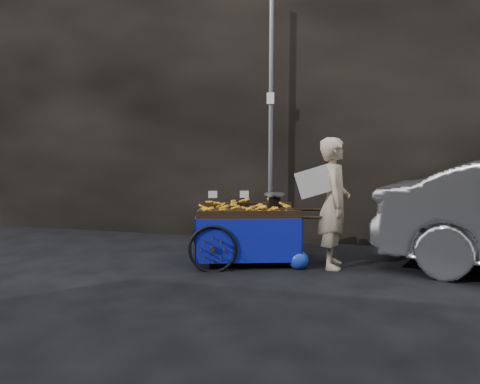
# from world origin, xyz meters

# --- Properties ---
(ground) EXTENTS (80.00, 80.00, 0.00)m
(ground) POSITION_xyz_m (0.00, 0.00, 0.00)
(ground) COLOR black
(ground) RESTS_ON ground
(building_wall) EXTENTS (13.50, 2.00, 5.00)m
(building_wall) POSITION_xyz_m (0.39, 2.60, 2.50)
(building_wall) COLOR black
(building_wall) RESTS_ON ground
(street_pole) EXTENTS (0.12, 0.10, 4.00)m
(street_pole) POSITION_xyz_m (0.30, 1.30, 2.01)
(street_pole) COLOR slate
(street_pole) RESTS_ON ground
(banana_cart) EXTENTS (2.11, 1.39, 1.06)m
(banana_cart) POSITION_xyz_m (0.16, 0.07, 0.65)
(banana_cart) COLOR black
(banana_cart) RESTS_ON ground
(vendor) EXTENTS (0.76, 0.67, 1.77)m
(vendor) POSITION_xyz_m (1.40, 0.13, 0.89)
(vendor) COLOR tan
(vendor) RESTS_ON ground
(plastic_bag) EXTENTS (0.28, 0.22, 0.25)m
(plastic_bag) POSITION_xyz_m (0.96, -0.09, 0.13)
(plastic_bag) COLOR #193CBB
(plastic_bag) RESTS_ON ground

